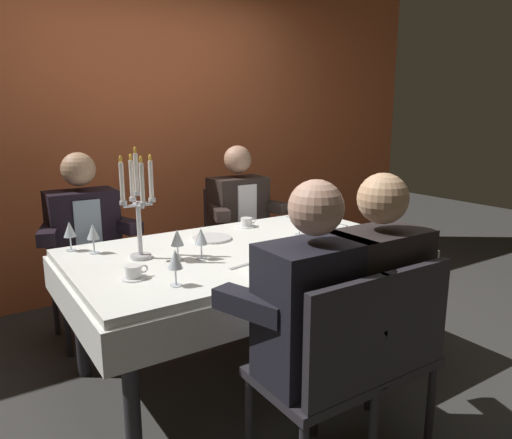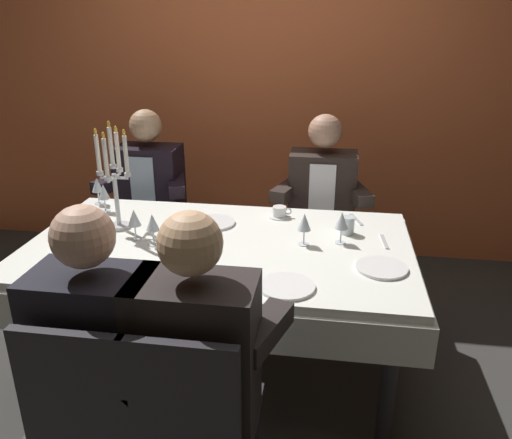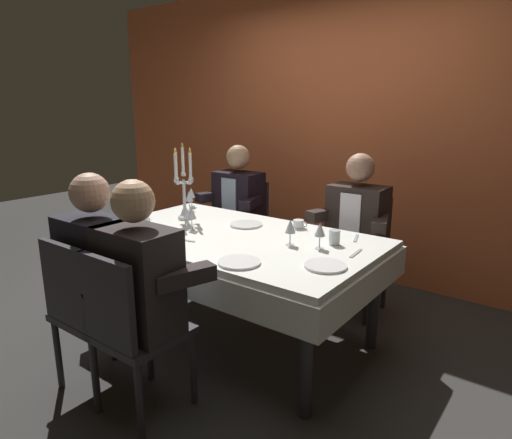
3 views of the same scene
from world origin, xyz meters
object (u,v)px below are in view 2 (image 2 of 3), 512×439
(dining_table, at_px, (220,264))
(wine_glass_0, at_px, (72,244))
(wine_glass_5, at_px, (134,218))
(wine_glass_1, at_px, (342,222))
(wine_glass_2, at_px, (304,223))
(wine_glass_4, at_px, (97,186))
(water_tumbler_0, at_px, (348,225))
(dinner_plate_1, at_px, (382,268))
(seated_diner_0, at_px, (150,184))
(coffee_cup_2, at_px, (160,273))
(coffee_cup_0, at_px, (280,212))
(seated_diner_2, at_px, (195,352))
(candelabra, at_px, (114,179))
(seated_diner_3, at_px, (322,192))
(dinner_plate_0, at_px, (214,223))
(seated_diner_1, at_px, (96,342))
(coffee_cup_1, at_px, (70,243))
(wine_glass_3, at_px, (104,192))
(dinner_plate_2, at_px, (287,286))
(wine_glass_6, at_px, (152,223))

(dining_table, relative_size, wine_glass_0, 11.83)
(wine_glass_0, bearing_deg, wine_glass_5, 64.53)
(wine_glass_1, relative_size, wine_glass_2, 1.00)
(wine_glass_4, xyz_separation_m, water_tumbler_0, (1.47, -0.24, -0.07))
(dinner_plate_1, bearing_deg, water_tumbler_0, 110.84)
(seated_diner_0, bearing_deg, water_tumbler_0, -27.21)
(water_tumbler_0, relative_size, coffee_cup_2, 0.70)
(water_tumbler_0, xyz_separation_m, coffee_cup_0, (-0.37, 0.19, -0.02))
(wine_glass_4, bearing_deg, coffee_cup_2, -52.06)
(coffee_cup_2, xyz_separation_m, seated_diner_2, (0.28, -0.48, -0.03))
(wine_glass_2, height_order, wine_glass_5, same)
(candelabra, distance_m, coffee_cup_2, 0.70)
(candelabra, height_order, seated_diner_3, candelabra)
(dinner_plate_0, relative_size, water_tumbler_0, 2.53)
(wine_glass_5, height_order, seated_diner_0, seated_diner_0)
(wine_glass_5, relative_size, seated_diner_1, 0.13)
(wine_glass_5, height_order, seated_diner_1, seated_diner_1)
(coffee_cup_1, bearing_deg, wine_glass_3, 94.79)
(dining_table, height_order, coffee_cup_0, coffee_cup_0)
(dining_table, bearing_deg, seated_diner_3, 61.31)
(water_tumbler_0, bearing_deg, candelabra, -175.07)
(dinner_plate_2, height_order, wine_glass_0, wine_glass_0)
(dining_table, relative_size, dinner_plate_1, 8.40)
(wine_glass_6, xyz_separation_m, seated_diner_3, (0.80, 0.96, -0.12))
(wine_glass_0, distance_m, wine_glass_4, 0.85)
(water_tumbler_0, bearing_deg, dinner_plate_1, -69.16)
(water_tumbler_0, bearing_deg, wine_glass_1, -105.51)
(wine_glass_2, distance_m, seated_diner_2, 0.98)
(seated_diner_1, bearing_deg, coffee_cup_1, 122.79)
(coffee_cup_2, distance_m, seated_diner_3, 1.45)
(water_tumbler_0, bearing_deg, wine_glass_6, -163.02)
(dinner_plate_2, relative_size, wine_glass_1, 1.45)
(wine_glass_2, distance_m, wine_glass_5, 0.85)
(dining_table, relative_size, coffee_cup_2, 14.70)
(coffee_cup_1, distance_m, coffee_cup_2, 0.59)
(dining_table, distance_m, water_tumbler_0, 0.69)
(wine_glass_6, xyz_separation_m, coffee_cup_1, (-0.39, -0.09, -0.09))
(coffee_cup_2, bearing_deg, dinner_plate_0, 82.56)
(dinner_plate_1, bearing_deg, seated_diner_1, -145.19)
(wine_glass_2, xyz_separation_m, seated_diner_3, (0.07, 0.84, -0.12))
(candelabra, distance_m, wine_glass_3, 0.32)
(wine_glass_3, xyz_separation_m, seated_diner_0, (0.07, 0.55, -0.12))
(wine_glass_0, bearing_deg, wine_glass_6, 46.79)
(wine_glass_0, xyz_separation_m, water_tumbler_0, (1.22, 0.58, -0.07))
(dinner_plate_2, distance_m, wine_glass_6, 0.77)
(water_tumbler_0, distance_m, seated_diner_2, 1.22)
(wine_glass_0, bearing_deg, dinner_plate_2, -2.66)
(seated_diner_2, bearing_deg, coffee_cup_0, 83.44)
(wine_glass_2, bearing_deg, dinner_plate_2, -95.21)
(wine_glass_1, height_order, seated_diner_1, seated_diner_1)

